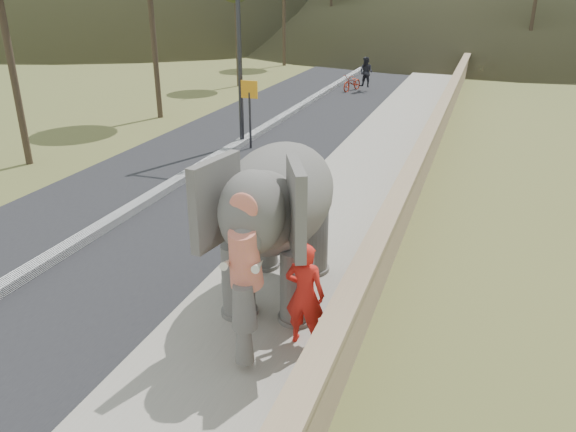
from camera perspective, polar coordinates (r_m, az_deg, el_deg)
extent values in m
plane|color=olive|center=(9.00, -5.96, -14.94)|extent=(160.00, 160.00, 0.00)
cube|color=black|center=(19.12, -6.90, 5.86)|extent=(7.00, 120.00, 0.03)
cube|color=black|center=(19.10, -6.91, 6.13)|extent=(0.35, 120.00, 0.22)
cube|color=#9E9687|center=(17.55, 7.98, 4.47)|extent=(3.00, 120.00, 0.15)
cube|color=tan|center=(17.18, 13.47, 5.33)|extent=(0.30, 120.00, 1.10)
cylinder|color=#2C2D31|center=(20.05, -5.03, 18.31)|extent=(0.16, 0.16, 8.00)
cylinder|color=#2D2D33|center=(19.95, -3.87, 9.59)|extent=(0.08, 0.08, 2.00)
cube|color=orange|center=(19.73, -3.95, 12.71)|extent=(0.60, 0.05, 0.60)
imported|color=red|center=(8.74, 1.72, -7.96)|extent=(0.63, 0.42, 1.74)
imported|color=#9A210E|center=(31.63, 6.54, 13.30)|extent=(1.05, 1.79, 0.89)
imported|color=black|center=(31.38, 7.94, 14.27)|extent=(0.92, 0.80, 1.59)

